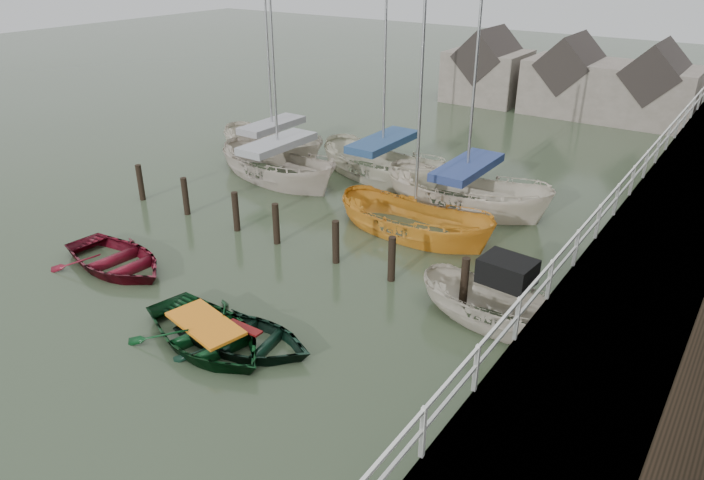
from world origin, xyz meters
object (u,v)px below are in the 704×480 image
Objects in this scene: motorboat at (499,322)px; sailboat_c at (414,233)px; rowboat_dkgreen at (246,346)px; sailboat_e at (274,154)px; rowboat_green at (208,344)px; sailboat_a at (279,177)px; sailboat_b at (382,176)px; rowboat_red at (118,268)px; sailboat_d at (464,205)px.

sailboat_c is (-4.60, 3.71, -0.08)m from motorboat.
motorboat reaches higher than rowboat_dkgreen.
sailboat_e is at bearing 73.01° from sailboat_c.
rowboat_green is 7.42m from motorboat.
sailboat_a is 4.34m from sailboat_b.
rowboat_dkgreen is at bearing -134.27° from sailboat_e.
sailboat_c is at bearing -35.52° from rowboat_red.
motorboat is (5.59, 4.88, 0.09)m from rowboat_green.
sailboat_e reaches higher than rowboat_green.
sailboat_c is at bearing 176.29° from sailboat_d.
rowboat_green is (5.23, -1.26, 0.00)m from rowboat_red.
sailboat_a reaches higher than motorboat.
rowboat_dkgreen is at bearing -176.45° from sailboat_c.
sailboat_c reaches higher than rowboat_green.
rowboat_red is 11.41m from motorboat.
sailboat_c is (0.14, 8.13, 0.01)m from rowboat_dkgreen.
sailboat_b reaches higher than sailboat_e.
rowboat_red is at bearing 113.58° from motorboat.
rowboat_red is 9.62m from sailboat_c.
sailboat_b is at bearing 80.00° from sailboat_d.
sailboat_b is at bearing -6.78° from rowboat_red.
sailboat_d reaches higher than sailboat_a.
sailboat_b is (-8.48, 7.85, -0.03)m from motorboat.
motorboat is (10.82, 3.63, 0.09)m from rowboat_red.
rowboat_dkgreen is 0.31× the size of sailboat_d.
sailboat_b is at bearing 47.66° from sailboat_c.
sailboat_b reaches higher than rowboat_green.
sailboat_b is (-2.89, 12.73, 0.06)m from rowboat_green.
rowboat_red is 0.38× the size of sailboat_b.
sailboat_d is (1.34, 11.79, 0.06)m from rowboat_green.
sailboat_a is at bearing 11.98° from rowboat_red.
sailboat_b is at bearing 24.87° from rowboat_green.
sailboat_e is at bearing 67.24° from motorboat.
motorboat is 11.56m from sailboat_b.
rowboat_green is at bearing -137.89° from sailboat_e.
rowboat_green reaches higher than rowboat_dkgreen.
rowboat_red is 0.39× the size of sailboat_a.
sailboat_d is at bearing -66.80° from sailboat_a.
sailboat_d is (0.35, 3.20, 0.05)m from sailboat_c.
rowboat_red reaches higher than rowboat_dkgreen.
sailboat_a is at bearing 141.87° from sailboat_b.
sailboat_c reaches higher than rowboat_dkgreen.
sailboat_b reaches higher than rowboat_red.
sailboat_c is (3.88, -4.14, -0.05)m from sailboat_b.
sailboat_c is 10.35m from sailboat_e.
rowboat_red is 0.44× the size of sailboat_e.
sailboat_d reaches higher than rowboat_dkgreen.
sailboat_a is 7.50m from sailboat_c.
sailboat_c reaches higher than motorboat.
sailboat_d is at bearing -1.76° from sailboat_c.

